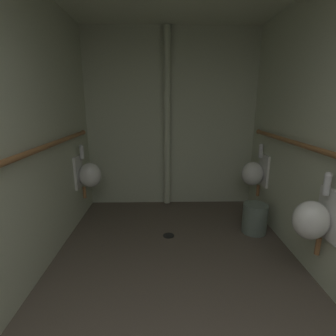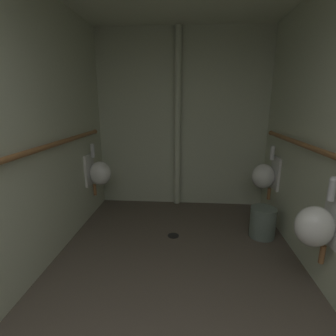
# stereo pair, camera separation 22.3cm
# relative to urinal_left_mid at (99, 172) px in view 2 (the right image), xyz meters

# --- Properties ---
(floor) EXTENTS (2.72, 4.12, 0.08)m
(floor) POSITION_rel_urinal_left_mid_xyz_m (1.15, -1.41, -0.70)
(floor) COLOR brown
(floor) RESTS_ON ground
(wall_left) EXTENTS (0.06, 4.12, 2.68)m
(wall_left) POSITION_rel_urinal_left_mid_xyz_m (-0.18, -1.41, 0.68)
(wall_left) COLOR beige
(wall_left) RESTS_ON ground
(wall_back) EXTENTS (2.72, 0.06, 2.68)m
(wall_back) POSITION_rel_urinal_left_mid_xyz_m (1.15, 0.62, 0.68)
(wall_back) COLOR beige
(wall_back) RESTS_ON ground
(urinal_left_mid) EXTENTS (0.32, 0.30, 0.76)m
(urinal_left_mid) POSITION_rel_urinal_left_mid_xyz_m (0.00, 0.00, 0.00)
(urinal_left_mid) COLOR white
(urinal_right_mid) EXTENTS (0.32, 0.30, 0.76)m
(urinal_right_mid) POSITION_rel_urinal_left_mid_xyz_m (2.30, -1.42, 0.00)
(urinal_right_mid) COLOR white
(urinal_right_far) EXTENTS (0.32, 0.30, 0.76)m
(urinal_right_far) POSITION_rel_urinal_left_mid_xyz_m (2.30, 0.03, 0.00)
(urinal_right_far) COLOR white
(supply_pipe_left) EXTENTS (0.06, 3.35, 0.06)m
(supply_pipe_left) POSITION_rel_urinal_left_mid_xyz_m (-0.09, -1.44, 0.55)
(supply_pipe_left) COLOR #936038
(standpipe_back_wall) EXTENTS (0.10, 0.10, 2.63)m
(standpipe_back_wall) POSITION_rel_urinal_left_mid_xyz_m (1.09, 0.51, 0.68)
(standpipe_back_wall) COLOR beige
(standpipe_back_wall) RESTS_ON ground
(floor_drain) EXTENTS (0.14, 0.14, 0.01)m
(floor_drain) POSITION_rel_urinal_left_mid_xyz_m (1.09, -0.52, -0.65)
(floor_drain) COLOR black
(floor_drain) RESTS_ON ground
(waste_bin) EXTENTS (0.31, 0.31, 0.38)m
(waste_bin) POSITION_rel_urinal_left_mid_xyz_m (2.18, -0.44, -0.47)
(waste_bin) COLOR slate
(waste_bin) RESTS_ON ground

